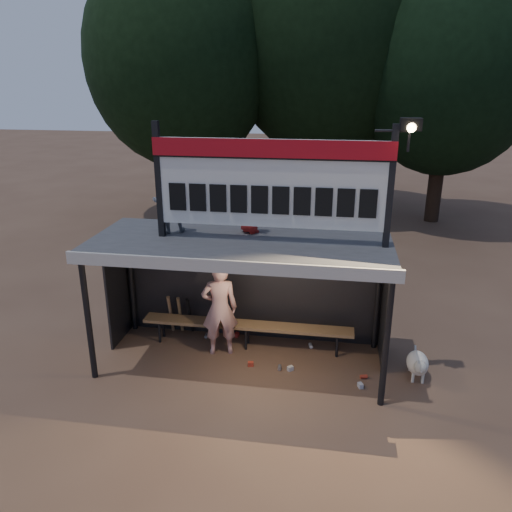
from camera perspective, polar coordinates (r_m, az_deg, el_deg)
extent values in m
plane|color=brown|center=(9.27, -1.65, -11.90)|extent=(80.00, 80.00, 0.00)
imported|color=white|center=(9.14, -4.18, -6.00)|extent=(0.75, 0.59, 1.80)
imported|color=slate|center=(8.70, -9.99, 6.18)|extent=(0.66, 0.61, 1.09)
imported|color=#A21C19|center=(8.57, -0.69, 5.57)|extent=(0.51, 0.50, 0.89)
cube|color=#3D3D3F|center=(8.32, -1.80, 1.50)|extent=(5.00, 2.00, 0.12)
cube|color=beige|center=(7.39, -3.29, -1.21)|extent=(5.10, 0.06, 0.20)
cylinder|color=black|center=(8.74, -18.64, -6.86)|extent=(0.10, 0.10, 2.20)
cylinder|color=black|center=(7.86, 14.68, -9.52)|extent=(0.10, 0.10, 2.20)
cylinder|color=black|center=(10.21, -14.11, -2.53)|extent=(0.10, 0.10, 2.20)
cylinder|color=black|center=(9.47, 13.79, -4.28)|extent=(0.10, 0.10, 2.20)
cube|color=black|center=(9.64, -0.60, -3.24)|extent=(5.00, 0.04, 2.20)
cube|color=black|center=(9.92, -15.52, -3.33)|extent=(0.04, 1.00, 2.20)
cube|color=black|center=(9.12, 14.58, -5.31)|extent=(0.04, 1.00, 2.20)
cylinder|color=black|center=(9.29, -0.63, 2.74)|extent=(5.00, 0.06, 0.06)
cube|color=black|center=(8.42, -11.03, 8.48)|extent=(0.10, 0.10, 1.90)
cube|color=black|center=(7.96, 15.12, 7.54)|extent=(0.10, 0.10, 1.90)
cube|color=silver|center=(7.98, 1.68, 8.23)|extent=(3.80, 0.08, 1.40)
cube|color=#AD0C16|center=(7.84, 1.68, 12.18)|extent=(3.80, 0.04, 0.28)
cube|color=black|center=(7.86, 1.66, 11.09)|extent=(3.80, 0.02, 0.03)
cube|color=black|center=(8.32, -8.95, 6.71)|extent=(0.27, 0.03, 0.45)
cube|color=black|center=(8.22, -6.68, 6.66)|extent=(0.27, 0.03, 0.45)
cube|color=black|center=(8.14, -4.36, 6.61)|extent=(0.27, 0.03, 0.45)
cube|color=black|center=(8.07, -2.00, 6.53)|extent=(0.27, 0.03, 0.45)
cube|color=black|center=(8.01, 0.41, 6.45)|extent=(0.27, 0.03, 0.45)
cube|color=black|center=(7.97, 2.84, 6.36)|extent=(0.27, 0.03, 0.45)
cube|color=black|center=(7.94, 5.29, 6.25)|extent=(0.27, 0.03, 0.45)
cube|color=black|center=(7.92, 7.76, 6.13)|extent=(0.27, 0.03, 0.45)
cube|color=black|center=(7.92, 10.23, 5.99)|extent=(0.27, 0.03, 0.45)
cube|color=black|center=(7.94, 12.69, 5.85)|extent=(0.27, 0.03, 0.45)
cylinder|color=black|center=(7.83, 15.30, 13.65)|extent=(0.50, 0.04, 0.04)
cylinder|color=black|center=(7.88, 17.05, 12.41)|extent=(0.04, 0.04, 0.30)
cube|color=black|center=(7.80, 17.28, 14.19)|extent=(0.30, 0.22, 0.18)
sphere|color=#FFD88C|center=(7.72, 17.34, 13.83)|extent=(0.14, 0.14, 0.14)
cube|color=olive|center=(9.52, -1.05, -7.89)|extent=(4.00, 0.35, 0.06)
cylinder|color=black|center=(9.94, -10.98, -8.49)|extent=(0.05, 0.05, 0.45)
cylinder|color=black|center=(10.13, -10.52, -7.87)|extent=(0.05, 0.05, 0.45)
cylinder|color=black|center=(9.52, -1.18, -9.42)|extent=(0.05, 0.05, 0.45)
cylinder|color=black|center=(9.73, -0.92, -8.74)|extent=(0.05, 0.05, 0.45)
cylinder|color=black|center=(9.40, 9.24, -10.10)|extent=(0.05, 0.05, 0.45)
cylinder|color=black|center=(9.61, 9.25, -9.40)|extent=(0.05, 0.05, 0.45)
cylinder|color=#2F2215|center=(18.83, -8.11, 10.29)|extent=(0.50, 0.50, 3.74)
ellipsoid|color=black|center=(18.61, -8.68, 21.46)|extent=(6.46, 6.46, 7.48)
cylinder|color=#301F15|center=(19.46, 7.71, 11.26)|extent=(0.50, 0.50, 4.18)
ellipsoid|color=black|center=(19.32, 8.30, 23.33)|extent=(7.22, 7.22, 8.36)
cylinder|color=black|center=(18.84, 19.95, 8.99)|extent=(0.50, 0.50, 3.52)
ellipsoid|color=black|center=(18.59, 21.23, 19.44)|extent=(6.08, 6.08, 7.04)
ellipsoid|color=white|center=(9.12, 17.96, -11.54)|extent=(0.36, 0.58, 0.36)
sphere|color=beige|center=(8.84, 18.28, -11.97)|extent=(0.22, 0.22, 0.22)
cone|color=beige|center=(8.77, 18.35, -12.42)|extent=(0.10, 0.10, 0.10)
cone|color=beige|center=(8.76, 18.04, -11.47)|extent=(0.06, 0.06, 0.07)
cone|color=beige|center=(8.78, 18.69, -11.48)|extent=(0.06, 0.06, 0.07)
cylinder|color=beige|center=(9.05, 17.49, -13.09)|extent=(0.05, 0.05, 0.18)
cylinder|color=beige|center=(9.08, 18.51, -13.11)|extent=(0.05, 0.05, 0.18)
cylinder|color=silver|center=(9.35, 17.20, -11.92)|extent=(0.05, 0.05, 0.18)
cylinder|color=white|center=(9.38, 18.19, -11.94)|extent=(0.05, 0.05, 0.18)
cylinder|color=beige|center=(9.35, 17.76, -10.23)|extent=(0.04, 0.16, 0.14)
cylinder|color=#A6784D|center=(10.14, -9.73, -6.52)|extent=(0.07, 0.27, 0.84)
cylinder|color=olive|center=(10.08, -8.64, -6.62)|extent=(0.09, 0.30, 0.83)
cylinder|color=black|center=(10.02, -7.55, -6.72)|extent=(0.08, 0.33, 0.83)
cube|color=#AF241E|center=(10.05, -2.21, -8.98)|extent=(0.09, 0.11, 0.08)
cylinder|color=#AAABAF|center=(10.07, -5.68, -9.04)|extent=(0.07, 0.12, 0.07)
cube|color=beige|center=(9.00, 3.95, -12.69)|extent=(0.12, 0.12, 0.08)
cylinder|color=#B6331F|center=(8.97, 12.22, -13.31)|extent=(0.13, 0.09, 0.07)
cube|color=#BABBC0|center=(8.72, 11.84, -14.28)|extent=(0.11, 0.12, 0.08)
cylinder|color=white|center=(9.73, 6.27, -10.14)|extent=(0.09, 0.13, 0.07)
cube|color=#B8331F|center=(9.10, -0.60, -12.24)|extent=(0.11, 0.08, 0.08)
cylinder|color=#A6A6AA|center=(9.03, 2.72, -12.61)|extent=(0.07, 0.12, 0.07)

